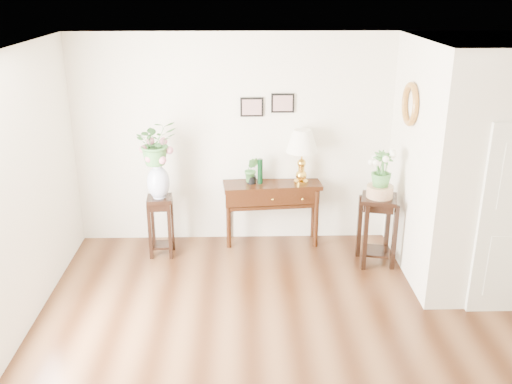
{
  "coord_description": "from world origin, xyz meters",
  "views": [
    {
      "loc": [
        -0.78,
        -4.56,
        3.4
      ],
      "look_at": [
        -0.63,
        1.3,
        1.21
      ],
      "focal_mm": 40.0,
      "sensor_mm": 36.0,
      "label": 1
    }
  ],
  "objects_px": {
    "console_table": "(272,213)",
    "table_lamp": "(302,158)",
    "plant_stand_a": "(161,226)",
    "plant_stand_b": "(377,230)"
  },
  "relations": [
    {
      "from": "console_table",
      "to": "table_lamp",
      "type": "distance_m",
      "value": 0.87
    },
    {
      "from": "table_lamp",
      "to": "plant_stand_a",
      "type": "height_order",
      "value": "table_lamp"
    },
    {
      "from": "plant_stand_a",
      "to": "console_table",
      "type": "bearing_deg",
      "value": 13.15
    },
    {
      "from": "console_table",
      "to": "table_lamp",
      "type": "bearing_deg",
      "value": -5.33
    },
    {
      "from": "console_table",
      "to": "plant_stand_a",
      "type": "bearing_deg",
      "value": -172.18
    },
    {
      "from": "console_table",
      "to": "plant_stand_a",
      "type": "xyz_separation_m",
      "value": [
        -1.45,
        -0.34,
        -0.03
      ]
    },
    {
      "from": "console_table",
      "to": "table_lamp",
      "type": "relative_size",
      "value": 1.76
    },
    {
      "from": "plant_stand_a",
      "to": "plant_stand_b",
      "type": "bearing_deg",
      "value": -6.28
    },
    {
      "from": "plant_stand_a",
      "to": "plant_stand_b",
      "type": "distance_m",
      "value": 2.76
    },
    {
      "from": "table_lamp",
      "to": "console_table",
      "type": "bearing_deg",
      "value": 180.0
    }
  ]
}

